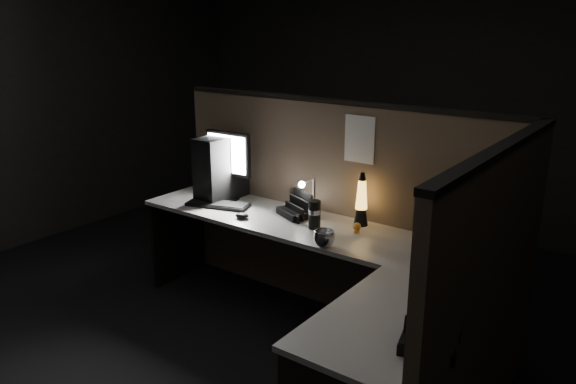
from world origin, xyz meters
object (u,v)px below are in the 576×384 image
Objects in this scene: keyboard at (218,205)px; desk_phone at (430,336)px; pc_tower at (224,167)px; monitor at (228,159)px; lava_lamp at (361,203)px.

desk_phone is at bearing -40.53° from keyboard.
monitor reaches higher than pc_tower.
keyboard is at bearing -74.96° from monitor.
monitor is at bearing -175.66° from lava_lamp.
pc_tower is 1.04× the size of keyboard.
lava_lamp is (1.10, 0.08, -0.16)m from monitor.
keyboard is 1.73× the size of desk_phone.
monitor is (0.05, -0.00, 0.07)m from pc_tower.
keyboard is (0.11, -0.19, -0.23)m from pc_tower.
pc_tower is 1.33× the size of lava_lamp.
keyboard is at bearing -165.37° from lava_lamp.
monitor is 2.32m from desk_phone.
pc_tower is at bearing -175.95° from lava_lamp.
lava_lamp is at bearing 5.84° from pc_tower.
monitor reaches higher than keyboard.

